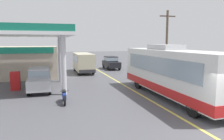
{
  "coord_description": "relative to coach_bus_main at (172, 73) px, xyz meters",
  "views": [
    {
      "loc": [
        -6.36,
        -6.5,
        3.87
      ],
      "look_at": [
        -1.5,
        10.0,
        1.6
      ],
      "focal_mm": 34.02,
      "sensor_mm": 36.0,
      "label": 1
    }
  ],
  "objects": [
    {
      "name": "car_trailing_behind_bus",
      "position": [
        0.32,
        16.44,
        -0.71
      ],
      "size": [
        1.7,
        4.2,
        1.82
      ],
      "color": "black",
      "rests_on": "ground"
    },
    {
      "name": "utility_pole_roadside",
      "position": [
        3.84,
        7.28,
        2.04
      ],
      "size": [
        1.8,
        0.24,
        7.16
      ],
      "color": "brown",
      "rests_on": "ground"
    },
    {
      "name": "ground",
      "position": [
        -1.81,
        13.62,
        -1.72
      ],
      "size": [
        120.0,
        120.0,
        0.0
      ],
      "primitive_type": "plane",
      "color": "#4C4C51"
    },
    {
      "name": "pedestrian_near_pump",
      "position": [
        -9.35,
        7.68,
        -0.79
      ],
      "size": [
        0.55,
        0.22,
        1.66
      ],
      "color": "#33333F",
      "rests_on": "ground"
    },
    {
      "name": "lane_divider_stripe",
      "position": [
        -1.81,
        8.62,
        -1.72
      ],
      "size": [
        0.16,
        50.0,
        0.01
      ],
      "primitive_type": "cube",
      "color": "#D8CC4C",
      "rests_on": "ground"
    },
    {
      "name": "car_at_pump",
      "position": [
        -9.0,
        4.78,
        -0.71
      ],
      "size": [
        1.7,
        4.2,
        1.82
      ],
      "color": "#B2B2B7",
      "rests_on": "ground"
    },
    {
      "name": "minibus_opposing_lane",
      "position": [
        -4.08,
        14.02,
        -0.25
      ],
      "size": [
        2.04,
        6.13,
        2.44
      ],
      "color": "#BFB799",
      "rests_on": "ground"
    },
    {
      "name": "coach_bus_main",
      "position": [
        0.0,
        0.0,
        0.0
      ],
      "size": [
        2.6,
        11.04,
        3.69
      ],
      "color": "white",
      "rests_on": "ground"
    },
    {
      "name": "gas_station_roadside",
      "position": [
        -10.91,
        9.74,
        0.91
      ],
      "size": [
        9.1,
        11.95,
        5.1
      ],
      "color": "#147259",
      "rests_on": "ground"
    },
    {
      "name": "motorcycle_parked_forecourt",
      "position": [
        -7.38,
        0.67,
        -1.28
      ],
      "size": [
        0.55,
        1.8,
        0.92
      ],
      "color": "black",
      "rests_on": "ground"
    }
  ]
}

